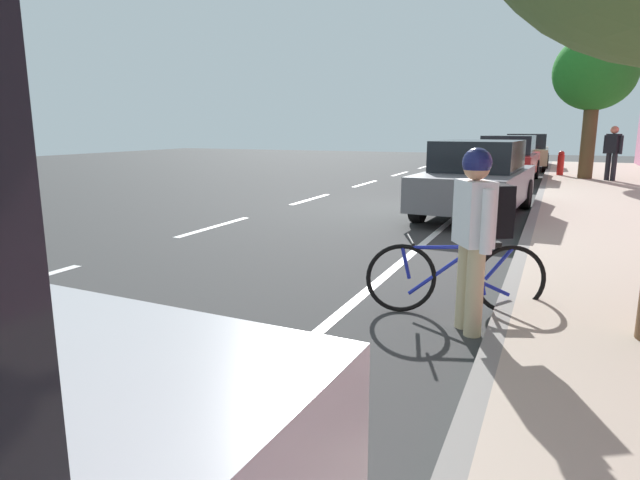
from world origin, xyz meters
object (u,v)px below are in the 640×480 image
(bicycle_at_curb, at_px, (456,277))
(pedestrian_on_phone, at_px, (613,150))
(parked_sedan_red_mid, at_px, (508,159))
(cyclist_with_backpack, at_px, (477,223))
(street_tree_mid_block, at_px, (595,74))
(parked_sedan_grey_second, at_px, (477,179))
(fire_hydrant, at_px, (561,163))
(parked_sedan_tan_far, at_px, (526,152))

(bicycle_at_curb, height_order, pedestrian_on_phone, pedestrian_on_phone)
(parked_sedan_red_mid, height_order, cyclist_with_backpack, cyclist_with_backpack)
(cyclist_with_backpack, xyz_separation_m, street_tree_mid_block, (1.42, 14.98, 2.47))
(parked_sedan_grey_second, bearing_deg, street_tree_mid_block, 74.34)
(parked_sedan_grey_second, distance_m, fire_hydrant, 9.46)
(parked_sedan_grey_second, relative_size, fire_hydrant, 5.35)
(parked_sedan_grey_second, xyz_separation_m, parked_sedan_red_mid, (-0.07, 7.88, 0.00))
(parked_sedan_red_mid, distance_m, pedestrian_on_phone, 3.10)
(bicycle_at_curb, xyz_separation_m, fire_hydrant, (0.89, 15.59, 0.21))
(pedestrian_on_phone, bearing_deg, parked_sedan_grey_second, -111.07)
(fire_hydrant, bearing_deg, parked_sedan_grey_second, -99.56)
(parked_sedan_grey_second, xyz_separation_m, fire_hydrant, (1.57, 9.33, -0.18))
(parked_sedan_grey_second, xyz_separation_m, street_tree_mid_block, (2.32, 8.28, 2.69))
(parked_sedan_red_mid, xyz_separation_m, parked_sedan_tan_far, (0.25, 6.09, 0.00))
(bicycle_at_curb, bearing_deg, parked_sedan_red_mid, 93.03)
(parked_sedan_grey_second, bearing_deg, fire_hydrant, 80.44)
(parked_sedan_tan_far, distance_m, street_tree_mid_block, 6.65)
(cyclist_with_backpack, bearing_deg, parked_sedan_tan_far, 92.01)
(parked_sedan_red_mid, relative_size, cyclist_with_backpack, 2.76)
(parked_sedan_red_mid, xyz_separation_m, street_tree_mid_block, (2.39, 0.40, 2.69))
(parked_sedan_red_mid, bearing_deg, fire_hydrant, 41.41)
(parked_sedan_red_mid, xyz_separation_m, fire_hydrant, (1.64, 1.45, -0.18))
(parked_sedan_red_mid, distance_m, fire_hydrant, 2.20)
(bicycle_at_curb, distance_m, street_tree_mid_block, 14.95)
(parked_sedan_tan_far, bearing_deg, street_tree_mid_block, -69.36)
(cyclist_with_backpack, distance_m, pedestrian_on_phone, 14.66)
(parked_sedan_red_mid, height_order, pedestrian_on_phone, pedestrian_on_phone)
(parked_sedan_tan_far, xyz_separation_m, pedestrian_on_phone, (2.83, -6.16, 0.35))
(cyclist_with_backpack, bearing_deg, street_tree_mid_block, 84.58)
(street_tree_mid_block, distance_m, pedestrian_on_phone, 2.49)
(parked_sedan_grey_second, relative_size, street_tree_mid_block, 0.99)
(pedestrian_on_phone, bearing_deg, parked_sedan_tan_far, 114.68)
(parked_sedan_tan_far, height_order, cyclist_with_backpack, cyclist_with_backpack)
(bicycle_at_curb, height_order, street_tree_mid_block, street_tree_mid_block)
(fire_hydrant, bearing_deg, parked_sedan_red_mid, -138.59)
(parked_sedan_grey_second, distance_m, parked_sedan_tan_far, 13.97)
(parked_sedan_tan_far, bearing_deg, bicycle_at_curb, -88.58)
(parked_sedan_grey_second, xyz_separation_m, pedestrian_on_phone, (3.01, 7.81, 0.35))
(parked_sedan_grey_second, xyz_separation_m, bicycle_at_curb, (0.68, -6.26, -0.39))
(parked_sedan_red_mid, relative_size, parked_sedan_tan_far, 1.00)
(fire_hydrant, bearing_deg, bicycle_at_curb, -93.28)
(parked_sedan_tan_far, bearing_deg, cyclist_with_backpack, -87.99)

